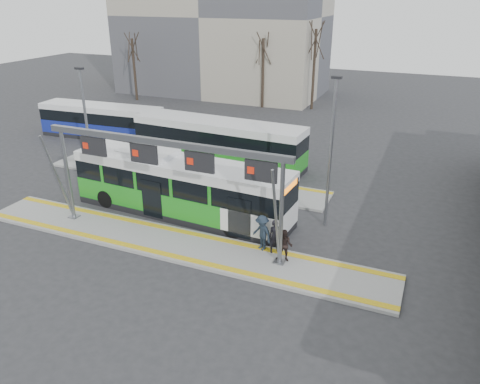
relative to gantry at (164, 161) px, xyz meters
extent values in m
plane|color=#2D2D30|center=(0.35, -0.25, -4.30)|extent=(120.00, 120.00, 0.00)
cube|color=gray|center=(0.35, -0.25, -4.22)|extent=(22.00, 3.00, 0.15)
cube|color=gray|center=(-3.65, 7.75, -4.22)|extent=(20.00, 3.00, 0.15)
cube|color=yellow|center=(0.35, 0.90, -4.14)|extent=(22.00, 0.35, 0.02)
cube|color=yellow|center=(0.35, -1.40, -4.14)|extent=(22.00, 0.35, 0.02)
cube|color=yellow|center=(-3.65, 8.90, -4.14)|extent=(20.00, 0.35, 0.02)
cylinder|color=slate|center=(-6.15, 0.05, -1.62)|extent=(0.20, 0.20, 5.05)
cube|color=slate|center=(-6.15, 0.05, -4.12)|extent=(0.50, 0.50, 0.06)
cylinder|color=slate|center=(-6.15, -0.65, -1.62)|extent=(0.12, 1.46, 4.90)
cylinder|color=slate|center=(5.85, 0.05, -1.62)|extent=(0.20, 0.20, 5.05)
cube|color=slate|center=(5.85, 0.05, -4.12)|extent=(0.50, 0.50, 0.06)
cylinder|color=slate|center=(5.85, -0.65, -1.62)|extent=(0.12, 1.46, 4.90)
cube|color=slate|center=(-0.15, 0.05, 0.90)|extent=(13.00, 0.25, 0.30)
cube|color=black|center=(-4.15, 0.05, 0.20)|extent=(1.50, 0.12, 0.95)
cube|color=red|center=(-4.60, -0.02, 0.20)|extent=(0.32, 0.02, 0.32)
cube|color=black|center=(-1.15, 0.05, 0.20)|extent=(1.50, 0.12, 0.95)
cube|color=red|center=(-1.60, -0.02, 0.20)|extent=(0.32, 0.02, 0.32)
cube|color=black|center=(1.85, 0.05, 0.20)|extent=(1.50, 0.12, 0.95)
cube|color=red|center=(1.40, -0.02, 0.20)|extent=(0.32, 0.02, 0.32)
cube|color=black|center=(4.85, 0.05, 0.20)|extent=(1.50, 0.12, 0.95)
cube|color=red|center=(4.40, -0.02, 0.20)|extent=(0.32, 0.02, 0.32)
cube|color=#A49B88|center=(-13.65, 35.75, 4.70)|extent=(24.00, 12.00, 18.00)
cube|color=black|center=(-0.97, 3.05, -4.11)|extent=(12.93, 3.43, 0.37)
cube|color=#1F8C1E|center=(-0.97, 3.05, -3.31)|extent=(12.93, 3.43, 1.23)
cube|color=black|center=(-0.97, 3.05, -2.17)|extent=(12.92, 3.35, 1.07)
cube|color=white|center=(-0.97, 3.05, -1.37)|extent=(12.93, 3.43, 0.53)
cube|color=orange|center=(5.41, 2.70, -1.47)|extent=(0.16, 1.90, 0.30)
cube|color=white|center=(-3.10, 3.17, -0.94)|extent=(3.30, 2.08, 0.32)
cylinder|color=black|center=(-5.51, 2.09, -3.77)|extent=(1.08, 0.38, 1.07)
cylinder|color=black|center=(-5.37, 4.51, -3.77)|extent=(1.08, 0.38, 1.07)
cylinder|color=black|center=(2.80, 1.63, -3.77)|extent=(1.08, 0.38, 1.07)
cylinder|color=black|center=(2.93, 4.05, -3.77)|extent=(1.08, 0.38, 1.07)
cube|color=black|center=(-2.72, 11.49, -4.11)|extent=(12.91, 3.39, 0.37)
cube|color=#1F8C1E|center=(-2.72, 11.49, -3.31)|extent=(12.91, 3.39, 1.23)
cube|color=black|center=(-2.72, 11.49, -2.17)|extent=(12.91, 3.30, 1.07)
cube|color=white|center=(-2.72, 11.49, -1.37)|extent=(12.91, 3.39, 0.53)
cylinder|color=black|center=(-7.25, 10.52, -3.77)|extent=(1.08, 0.38, 1.07)
cylinder|color=black|center=(-7.12, 12.94, -3.77)|extent=(1.08, 0.38, 1.07)
cylinder|color=black|center=(1.05, 10.08, -3.77)|extent=(1.08, 0.38, 1.07)
cylinder|color=black|center=(1.18, 12.50, -3.77)|extent=(1.08, 0.38, 1.07)
cube|color=black|center=(-14.78, 13.57, -4.14)|extent=(10.93, 3.10, 0.33)
cube|color=navy|center=(-14.78, 13.57, -3.43)|extent=(10.93, 3.10, 1.08)
cube|color=black|center=(-14.78, 13.57, -2.42)|extent=(10.93, 3.02, 0.94)
cube|color=white|center=(-14.78, 13.57, -1.72)|extent=(10.93, 3.10, 0.47)
cylinder|color=black|center=(-18.49, 12.27, -3.83)|extent=(0.96, 0.34, 0.94)
cylinder|color=black|center=(-18.62, 14.36, -3.83)|extent=(0.96, 0.34, 0.94)
cylinder|color=black|center=(-11.48, 12.73, -3.83)|extent=(0.96, 0.34, 0.94)
cylinder|color=black|center=(-11.62, 14.82, -3.83)|extent=(0.96, 0.34, 0.94)
imported|color=black|center=(5.33, 0.85, -3.32)|extent=(0.72, 0.65, 1.66)
imported|color=black|center=(5.99, 0.27, -3.36)|extent=(0.80, 0.64, 1.57)
imported|color=#1F2B38|center=(4.67, 0.85, -3.25)|extent=(1.33, 1.13, 1.79)
cylinder|color=#382B21|center=(-6.11, 29.60, -0.71)|extent=(0.28, 0.28, 7.18)
cylinder|color=#382B21|center=(-0.94, 30.92, -0.22)|extent=(0.28, 0.28, 8.16)
cylinder|color=#382B21|center=(-20.79, 27.35, -0.89)|extent=(0.28, 0.28, 6.83)
cylinder|color=slate|center=(-7.71, 3.76, -0.49)|extent=(0.16, 0.16, 7.61)
cube|color=black|center=(-7.71, 3.76, 3.31)|extent=(0.50, 0.25, 0.12)
cylinder|color=slate|center=(6.82, 4.87, -0.35)|extent=(0.16, 0.16, 7.89)
cube|color=black|center=(6.82, 4.87, 3.59)|extent=(0.50, 0.25, 0.12)
camera|label=1|loc=(11.45, -17.74, 7.40)|focal=35.00mm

